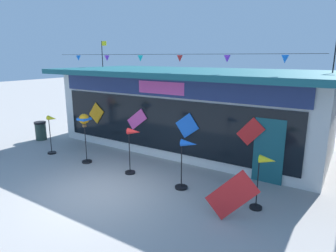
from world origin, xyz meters
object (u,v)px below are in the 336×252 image
wind_spinner_far_left (52,129)px  trash_bin (41,131)px  wind_spinner_left (84,124)px  display_kite_on_ground (232,195)px  wind_spinner_right (264,173)px  kite_shop_building (191,107)px  wind_spinner_center_left (133,143)px  wind_spinner_center_right (186,157)px

wind_spinner_far_left → trash_bin: wind_spinner_far_left is taller
wind_spinner_left → display_kite_on_ground: size_ratio=1.57×
wind_spinner_right → kite_shop_building: bearing=136.7°
kite_shop_building → wind_spinner_far_left: (-3.87, -4.10, -0.63)m
kite_shop_building → wind_spinner_far_left: size_ratio=7.24×
wind_spinner_far_left → wind_spinner_left: (1.80, 0.07, 0.40)m
wind_spinner_far_left → trash_bin: 2.55m
kite_shop_building → wind_spinner_left: 4.54m
kite_shop_building → display_kite_on_ground: (3.74, -4.78, -1.04)m
display_kite_on_ground → wind_spinner_center_left: bearing=167.4°
wind_spinner_left → display_kite_on_ground: 5.92m
wind_spinner_left → wind_spinner_center_right: bearing=0.3°
wind_spinner_far_left → wind_spinner_center_right: wind_spinner_far_left is taller
wind_spinner_left → trash_bin: bearing=167.4°
wind_spinner_left → display_kite_on_ground: wind_spinner_left is taller
wind_spinner_left → trash_bin: (-4.08, 0.92, -0.99)m
wind_spinner_center_left → display_kite_on_ground: size_ratio=1.36×
wind_spinner_right → display_kite_on_ground: (-0.49, -0.79, -0.39)m
kite_shop_building → display_kite_on_ground: size_ratio=9.77×
trash_bin → wind_spinner_left: bearing=-12.6°
wind_spinner_far_left → wind_spinner_right: bearing=0.8°
wind_spinner_right → wind_spinner_center_left: bearing=179.6°
wind_spinner_far_left → wind_spinner_center_right: (5.94, 0.09, -0.02)m
wind_spinner_right → trash_bin: wind_spinner_right is taller
kite_shop_building → trash_bin: (-6.15, -3.12, -1.22)m
wind_spinner_far_left → kite_shop_building: bearing=46.6°
wind_spinner_far_left → wind_spinner_right: wind_spinner_far_left is taller
wind_spinner_center_left → trash_bin: (-6.22, 0.84, -0.65)m
wind_spinner_left → wind_spinner_far_left: bearing=-177.8°
kite_shop_building → wind_spinner_far_left: kite_shop_building is taller
kite_shop_building → display_kite_on_ground: kite_shop_building is taller
wind_spinner_center_left → wind_spinner_right: (4.17, -0.03, -0.08)m
wind_spinner_left → wind_spinner_center_left: 2.17m
wind_spinner_far_left → wind_spinner_left: size_ratio=0.86×
wind_spinner_far_left → wind_spinner_center_left: (3.94, 0.14, 0.06)m
wind_spinner_far_left → display_kite_on_ground: 7.66m
wind_spinner_center_right → wind_spinner_right: 2.17m
wind_spinner_left → kite_shop_building: bearing=62.8°
wind_spinner_center_left → trash_bin: 6.31m
kite_shop_building → wind_spinner_center_left: kite_shop_building is taller
wind_spinner_left → wind_spinner_center_left: wind_spinner_left is taller
wind_spinner_left → wind_spinner_center_right: (4.14, 0.02, -0.42)m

